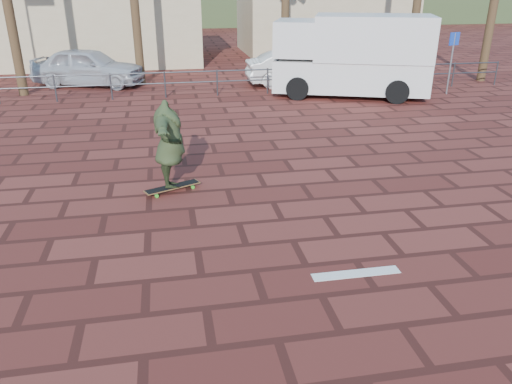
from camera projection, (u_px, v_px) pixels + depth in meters
ground at (293, 241)px, 8.70m from camera, size 120.00×120.00×0.00m
paint_stripe at (356, 273)px, 7.73m from camera, size 1.40×0.22×0.01m
guardrail at (217, 78)px, 19.29m from camera, size 24.06×0.06×1.00m
building_west at (84, 18)px, 26.71m from camera, size 12.60×7.60×4.50m
building_east at (324, 9)px, 30.73m from camera, size 10.60×6.60×5.00m
longboard at (172, 187)px, 10.69m from camera, size 1.23×0.75×0.12m
skateboarder at (169, 144)px, 10.31m from camera, size 0.67×2.31×1.87m
campervan at (353, 54)px, 18.97m from camera, size 6.25×4.22×3.00m
car_silver at (88, 67)px, 21.05m from camera, size 5.00×3.16×1.59m
car_white at (297, 68)px, 21.30m from camera, size 4.35×1.58×1.43m
street_sign at (453, 51)px, 19.18m from camera, size 0.47×0.18×2.35m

